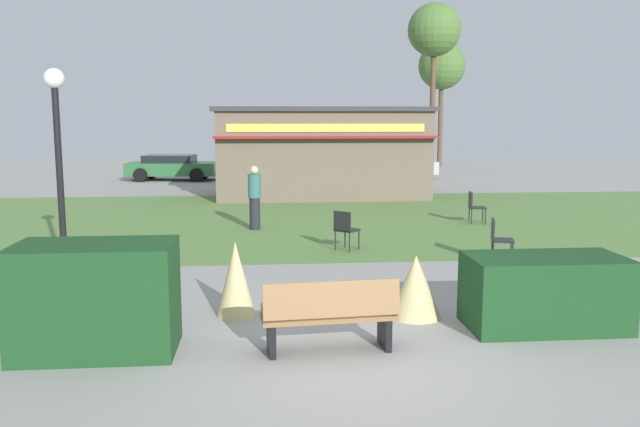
{
  "coord_description": "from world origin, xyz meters",
  "views": [
    {
      "loc": [
        -1.12,
        -7.58,
        2.92
      ],
      "look_at": [
        -0.12,
        3.65,
        1.27
      ],
      "focal_mm": 36.53,
      "sensor_mm": 36.0,
      "label": 1
    }
  ],
  "objects_px": {
    "cafe_chair_center": "(345,227)",
    "person_strolling": "(255,197)",
    "cafe_chair_west": "(474,205)",
    "tree_right_bg": "(442,67)",
    "park_bench": "(330,315)",
    "parked_car_east_slot": "(392,165)",
    "cafe_chair_east": "(498,236)",
    "parked_car_west_slot": "(172,167)",
    "lamppost_mid": "(58,147)",
    "food_kiosk": "(321,152)",
    "parked_car_center_slot": "(276,166)",
    "tree_left_bg": "(434,32)",
    "trash_bin": "(612,299)"
  },
  "relations": [
    {
      "from": "person_strolling",
      "to": "cafe_chair_east",
      "type": "bearing_deg",
      "value": -26.37
    },
    {
      "from": "food_kiosk",
      "to": "parked_car_center_slot",
      "type": "xyz_separation_m",
      "value": [
        -1.54,
        6.79,
        -1.03
      ]
    },
    {
      "from": "cafe_chair_center",
      "to": "person_strolling",
      "type": "bearing_deg",
      "value": 124.59
    },
    {
      "from": "park_bench",
      "to": "trash_bin",
      "type": "bearing_deg",
      "value": 8.16
    },
    {
      "from": "cafe_chair_west",
      "to": "tree_right_bg",
      "type": "xyz_separation_m",
      "value": [
        4.9,
        21.46,
        5.44
      ]
    },
    {
      "from": "tree_right_bg",
      "to": "cafe_chair_center",
      "type": "bearing_deg",
      "value": -109.84
    },
    {
      "from": "park_bench",
      "to": "tree_right_bg",
      "type": "xyz_separation_m",
      "value": [
        9.97,
        31.21,
        5.49
      ]
    },
    {
      "from": "parked_car_east_slot",
      "to": "tree_right_bg",
      "type": "height_order",
      "value": "tree_right_bg"
    },
    {
      "from": "food_kiosk",
      "to": "parked_car_center_slot",
      "type": "relative_size",
      "value": 1.83
    },
    {
      "from": "lamppost_mid",
      "to": "trash_bin",
      "type": "xyz_separation_m",
      "value": [
        8.47,
        -3.7,
        -1.98
      ]
    },
    {
      "from": "cafe_chair_center",
      "to": "tree_right_bg",
      "type": "distance_m",
      "value": 27.01
    },
    {
      "from": "park_bench",
      "to": "tree_left_bg",
      "type": "height_order",
      "value": "tree_left_bg"
    },
    {
      "from": "cafe_chair_east",
      "to": "parked_car_west_slot",
      "type": "height_order",
      "value": "parked_car_west_slot"
    },
    {
      "from": "cafe_chair_east",
      "to": "parked_car_west_slot",
      "type": "relative_size",
      "value": 0.2
    },
    {
      "from": "park_bench",
      "to": "parked_car_west_slot",
      "type": "distance_m",
      "value": 24.13
    },
    {
      "from": "lamppost_mid",
      "to": "cafe_chair_center",
      "type": "distance_m",
      "value": 6.13
    },
    {
      "from": "parked_car_west_slot",
      "to": "tree_left_bg",
      "type": "relative_size",
      "value": 0.49
    },
    {
      "from": "parked_car_east_slot",
      "to": "person_strolling",
      "type": "bearing_deg",
      "value": -114.58
    },
    {
      "from": "park_bench",
      "to": "trash_bin",
      "type": "height_order",
      "value": "park_bench"
    },
    {
      "from": "person_strolling",
      "to": "parked_car_east_slot",
      "type": "height_order",
      "value": "person_strolling"
    },
    {
      "from": "cafe_chair_east",
      "to": "tree_right_bg",
      "type": "bearing_deg",
      "value": 77.16
    },
    {
      "from": "trash_bin",
      "to": "cafe_chair_east",
      "type": "distance_m",
      "value": 4.34
    },
    {
      "from": "person_strolling",
      "to": "tree_left_bg",
      "type": "xyz_separation_m",
      "value": [
        9.37,
        17.72,
        6.6
      ]
    },
    {
      "from": "tree_right_bg",
      "to": "trash_bin",
      "type": "bearing_deg",
      "value": -101.02
    },
    {
      "from": "lamppost_mid",
      "to": "food_kiosk",
      "type": "distance_m",
      "value": 13.84
    },
    {
      "from": "lamppost_mid",
      "to": "tree_right_bg",
      "type": "relative_size",
      "value": 0.51
    },
    {
      "from": "park_bench",
      "to": "cafe_chair_west",
      "type": "xyz_separation_m",
      "value": [
        5.07,
        9.75,
        0.05
      ]
    },
    {
      "from": "trash_bin",
      "to": "parked_car_center_slot",
      "type": "relative_size",
      "value": 0.2
    },
    {
      "from": "lamppost_mid",
      "to": "parked_car_east_slot",
      "type": "bearing_deg",
      "value": 62.66
    },
    {
      "from": "cafe_chair_west",
      "to": "parked_car_center_slot",
      "type": "relative_size",
      "value": 0.2
    },
    {
      "from": "cafe_chair_center",
      "to": "parked_car_west_slot",
      "type": "height_order",
      "value": "parked_car_west_slot"
    },
    {
      "from": "parked_car_east_slot",
      "to": "tree_right_bg",
      "type": "relative_size",
      "value": 0.58
    },
    {
      "from": "person_strolling",
      "to": "parked_car_east_slot",
      "type": "relative_size",
      "value": 0.39
    },
    {
      "from": "park_bench",
      "to": "tree_left_bg",
      "type": "bearing_deg",
      "value": 72.83
    },
    {
      "from": "cafe_chair_east",
      "to": "parked_car_east_slot",
      "type": "xyz_separation_m",
      "value": [
        1.54,
        18.67,
        0.12
      ]
    },
    {
      "from": "trash_bin",
      "to": "cafe_chair_east",
      "type": "height_order",
      "value": "cafe_chair_east"
    },
    {
      "from": "cafe_chair_center",
      "to": "person_strolling",
      "type": "distance_m",
      "value": 3.59
    },
    {
      "from": "person_strolling",
      "to": "parked_car_west_slot",
      "type": "distance_m",
      "value": 14.89
    },
    {
      "from": "cafe_chair_west",
      "to": "person_strolling",
      "type": "height_order",
      "value": "person_strolling"
    },
    {
      "from": "person_strolling",
      "to": "tree_right_bg",
      "type": "relative_size",
      "value": 0.23
    },
    {
      "from": "park_bench",
      "to": "cafe_chair_center",
      "type": "distance_m",
      "value": 6.4
    },
    {
      "from": "tree_left_bg",
      "to": "parked_car_east_slot",
      "type": "bearing_deg",
      "value": -129.65
    },
    {
      "from": "cafe_chair_east",
      "to": "tree_right_bg",
      "type": "distance_m",
      "value": 27.51
    },
    {
      "from": "trash_bin",
      "to": "parked_car_center_slot",
      "type": "xyz_separation_m",
      "value": [
        -4.15,
        23.01,
        0.21
      ]
    },
    {
      "from": "parked_car_center_slot",
      "to": "tree_left_bg",
      "type": "xyz_separation_m",
      "value": [
        8.49,
        3.41,
        6.82
      ]
    },
    {
      "from": "lamppost_mid",
      "to": "tree_right_bg",
      "type": "height_order",
      "value": "tree_right_bg"
    },
    {
      "from": "food_kiosk",
      "to": "tree_right_bg",
      "type": "bearing_deg",
      "value": 59.24
    },
    {
      "from": "parked_car_center_slot",
      "to": "parked_car_east_slot",
      "type": "height_order",
      "value": "same"
    },
    {
      "from": "person_strolling",
      "to": "lamppost_mid",
      "type": "bearing_deg",
      "value": -109.92
    },
    {
      "from": "lamppost_mid",
      "to": "parked_car_west_slot",
      "type": "relative_size",
      "value": 0.87
    }
  ]
}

